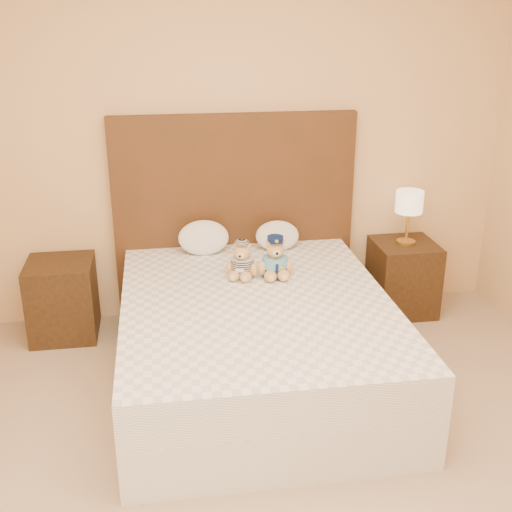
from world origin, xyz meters
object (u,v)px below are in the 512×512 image
at_px(pillow_left, 204,236).
at_px(teddy_prisoner, 242,260).
at_px(lamp, 409,204).
at_px(teddy_police, 275,257).
at_px(nightstand_left, 63,299).
at_px(pillow_right, 277,234).
at_px(bed, 256,340).
at_px(nightstand_right, 403,277).

bearing_deg(pillow_left, teddy_prisoner, -66.47).
xyz_separation_m(lamp, teddy_police, (-1.08, -0.47, -0.16)).
bearing_deg(teddy_police, nightstand_left, 162.03).
distance_m(lamp, teddy_police, 1.19).
bearing_deg(pillow_right, teddy_prisoner, -123.81).
relative_size(bed, nightstand_left, 3.64).
relative_size(nightstand_left, pillow_left, 1.54).
xyz_separation_m(nightstand_left, teddy_prisoner, (1.21, -0.45, 0.40)).
distance_m(nightstand_left, pillow_right, 1.58).
bearing_deg(teddy_prisoner, pillow_left, 133.58).
height_order(teddy_police, teddy_prisoner, teddy_police).
xyz_separation_m(teddy_police, pillow_left, (-0.42, 0.50, -0.01)).
bearing_deg(bed, nightstand_left, 147.38).
bearing_deg(nightstand_left, pillow_right, 1.12).
xyz_separation_m(bed, pillow_left, (-0.25, 0.83, 0.40)).
height_order(teddy_police, pillow_right, teddy_police).
bearing_deg(lamp, nightstand_left, 180.00).
bearing_deg(pillow_left, bed, -73.42).
xyz_separation_m(teddy_prisoner, pillow_right, (0.32, 0.48, -0.01)).
bearing_deg(nightstand_left, lamp, 0.00).
height_order(lamp, pillow_right, lamp).
height_order(nightstand_left, pillow_left, pillow_left).
xyz_separation_m(lamp, pillow_right, (-0.97, 0.03, -0.19)).
bearing_deg(lamp, pillow_left, 178.85).
height_order(bed, nightstand_right, same).
xyz_separation_m(nightstand_left, nightstand_right, (2.50, 0.00, 0.00)).
relative_size(bed, pillow_left, 5.59).
xyz_separation_m(bed, nightstand_right, (1.25, 0.80, -0.00)).
height_order(nightstand_left, nightstand_right, same).
bearing_deg(teddy_police, bed, -117.46).
xyz_separation_m(nightstand_right, pillow_left, (-1.50, 0.03, 0.40)).
bearing_deg(bed, pillow_right, 71.13).
distance_m(nightstand_left, teddy_police, 1.56).
height_order(nightstand_right, teddy_police, teddy_police).
xyz_separation_m(nightstand_left, pillow_left, (1.00, 0.03, 0.40)).
bearing_deg(pillow_left, pillow_right, 0.00).
relative_size(teddy_prisoner, pillow_right, 0.77).
relative_size(nightstand_right, pillow_left, 1.54).
relative_size(bed, nightstand_right, 3.64).
bearing_deg(pillow_left, teddy_police, -50.12).
xyz_separation_m(nightstand_left, pillow_right, (1.53, 0.03, 0.39)).
relative_size(nightstand_left, lamp, 1.38).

